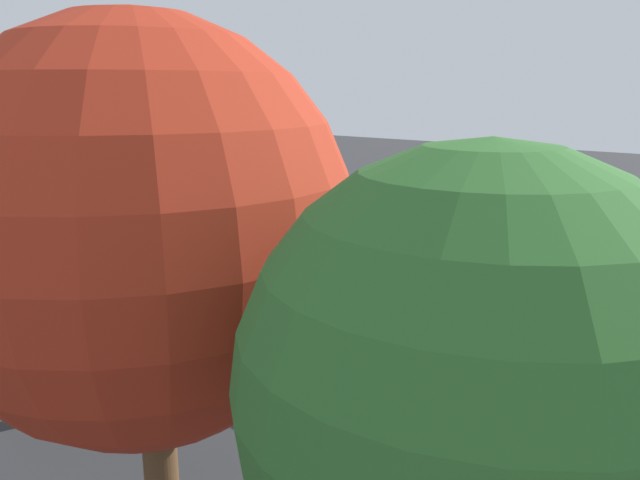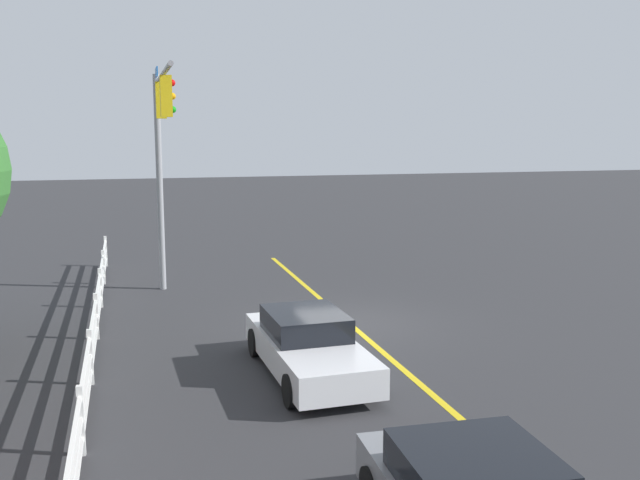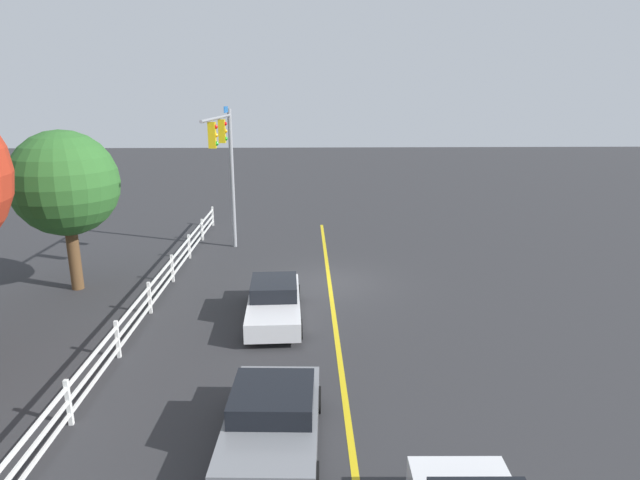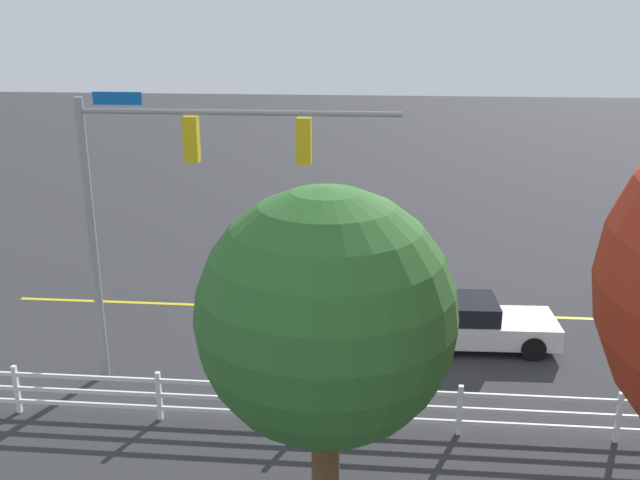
% 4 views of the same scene
% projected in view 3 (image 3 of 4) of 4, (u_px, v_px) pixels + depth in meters
% --- Properties ---
extents(ground_plane, '(120.00, 120.00, 0.00)m').
position_uv_depth(ground_plane, '(329.00, 282.00, 21.47)').
color(ground_plane, '#2D2D30').
extents(lane_center_stripe, '(28.00, 0.16, 0.01)m').
position_uv_depth(lane_center_stripe, '(335.00, 323.00, 17.61)').
color(lane_center_stripe, gold).
rests_on(lane_center_stripe, ground_plane).
extents(signal_assembly, '(7.20, 0.38, 6.93)m').
position_uv_depth(signal_assembly, '(225.00, 154.00, 23.47)').
color(signal_assembly, gray).
rests_on(signal_assembly, ground_plane).
extents(car_0, '(4.68, 1.94, 1.31)m').
position_uv_depth(car_0, '(274.00, 301.00, 17.79)').
color(car_0, silver).
rests_on(car_0, ground_plane).
extents(car_2, '(4.05, 2.19, 1.32)m').
position_uv_depth(car_2, '(272.00, 420.00, 11.22)').
color(car_2, slate).
rests_on(car_2, ground_plane).
extents(white_rail_fence, '(26.10, 0.10, 1.15)m').
position_uv_depth(white_rail_fence, '(150.00, 297.00, 18.24)').
color(white_rail_fence, white).
rests_on(white_rail_fence, ground_plane).
extents(tree_1, '(3.97, 3.97, 6.20)m').
position_uv_depth(tree_1, '(65.00, 184.00, 19.66)').
color(tree_1, brown).
rests_on(tree_1, ground_plane).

